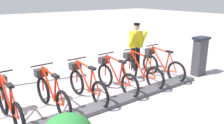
{
  "coord_description": "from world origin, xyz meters",
  "views": [
    {
      "loc": [
        -4.22,
        2.1,
        2.59
      ],
      "look_at": [
        0.5,
        -1.45,
        0.9
      ],
      "focal_mm": 38.07,
      "sensor_mm": 36.0,
      "label": 1
    }
  ],
  "objects": [
    {
      "name": "worker_near_rack",
      "position": [
        1.68,
        -3.37,
        0.91
      ],
      "size": [
        0.48,
        0.64,
        1.66
      ],
      "color": "white",
      "rests_on": "ground"
    },
    {
      "name": "payment_kiosk",
      "position": [
        0.05,
        -4.7,
        0.67
      ],
      "size": [
        0.36,
        0.52,
        1.28
      ],
      "color": "#38383D",
      "rests_on": "ground"
    },
    {
      "name": "ground_plane",
      "position": [
        0.0,
        0.0,
        0.0
      ],
      "size": [
        60.0,
        60.0,
        0.0
      ],
      "primitive_type": "plane",
      "color": "#B0A0A6"
    },
    {
      "name": "bike_docked_5",
      "position": [
        0.62,
        1.13,
        0.43
      ],
      "size": [
        1.72,
        0.54,
        1.02
      ],
      "color": "black",
      "rests_on": "ground"
    },
    {
      "name": "bike_docked_2",
      "position": [
        0.62,
        -1.65,
        0.43
      ],
      "size": [
        1.72,
        0.54,
        1.02
      ],
      "color": "black",
      "rests_on": "ground"
    },
    {
      "name": "bike_docked_1",
      "position": [
        0.62,
        -2.57,
        0.43
      ],
      "size": [
        1.72,
        0.54,
        1.02
      ],
      "color": "black",
      "rests_on": "ground"
    },
    {
      "name": "bike_docked_4",
      "position": [
        0.62,
        0.2,
        0.43
      ],
      "size": [
        1.72,
        0.54,
        1.02
      ],
      "color": "black",
      "rests_on": "ground"
    },
    {
      "name": "dock_rail_base",
      "position": [
        0.0,
        0.0,
        0.05
      ],
      "size": [
        0.44,
        8.2,
        0.1
      ],
      "primitive_type": "cube",
      "color": "#47474C",
      "rests_on": "ground"
    },
    {
      "name": "bike_docked_0",
      "position": [
        0.62,
        -3.5,
        0.43
      ],
      "size": [
        1.72,
        0.54,
        1.02
      ],
      "color": "black",
      "rests_on": "ground"
    },
    {
      "name": "bike_docked_3",
      "position": [
        0.62,
        -0.72,
        0.43
      ],
      "size": [
        1.72,
        0.54,
        1.02
      ],
      "color": "black",
      "rests_on": "ground"
    }
  ]
}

